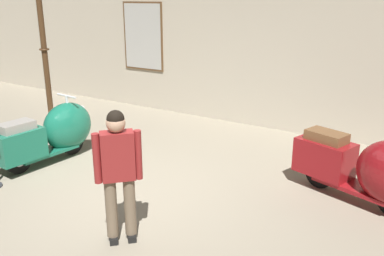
% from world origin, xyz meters
% --- Properties ---
extents(ground_plane, '(60.00, 60.00, 0.00)m').
position_xyz_m(ground_plane, '(0.00, 0.00, 0.00)').
color(ground_plane, gray).
extents(showroom_back_wall, '(18.00, 0.24, 3.76)m').
position_xyz_m(showroom_back_wall, '(-0.01, 4.04, 1.88)').
color(showroom_back_wall, '#BCB29E').
rests_on(showroom_back_wall, ground).
extents(scooter_0, '(0.62, 1.77, 1.06)m').
position_xyz_m(scooter_0, '(-1.93, 0.41, 0.48)').
color(scooter_0, black).
rests_on(scooter_0, ground).
extents(scooter_1, '(1.89, 1.05, 1.11)m').
position_xyz_m(scooter_1, '(2.79, 1.49, 0.51)').
color(scooter_1, black).
rests_on(scooter_1, ground).
extents(lamppost, '(0.30, 0.30, 3.14)m').
position_xyz_m(lamppost, '(-3.25, 1.43, 1.77)').
color(lamppost, '#472D19').
rests_on(lamppost, ground).
extents(visitor_0, '(0.39, 0.40, 1.52)m').
position_xyz_m(visitor_0, '(0.61, -0.83, 0.88)').
color(visitor_0, black).
rests_on(visitor_0, ground).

